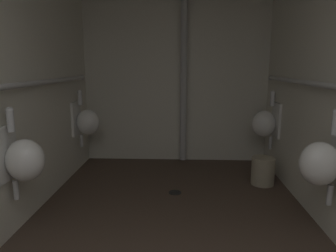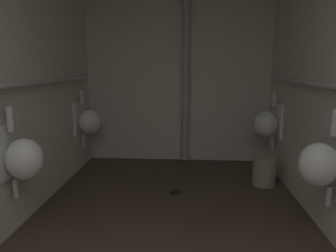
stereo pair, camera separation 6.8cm
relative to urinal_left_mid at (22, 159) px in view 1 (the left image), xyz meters
The scene contains 10 objects.
floor 1.36m from the urinal_left_mid, ahead, with size 2.75×4.53×0.08m, color #47382D.
wall_back 2.61m from the urinal_left_mid, 62.44° to the left, with size 2.75×0.06×2.65m, color silver.
urinal_left_mid is the anchor object (origin of this frame).
urinal_left_far 1.68m from the urinal_left_mid, 90.00° to the left, with size 0.32×0.30×0.76m.
urinal_right_mid 2.33m from the urinal_left_mid, ahead, with size 0.32×0.30×0.76m.
urinal_right_far 2.87m from the urinal_left_mid, 35.56° to the left, with size 0.32×0.30×0.76m.
supply_pipe_left 0.57m from the urinal_left_mid, behind, with size 0.06×3.79×0.06m.
standpipe_back_wall 2.57m from the urinal_left_mid, 58.94° to the left, with size 0.09×0.09×2.60m, color #B2B2B2.
floor_drain 1.66m from the urinal_left_mid, 38.71° to the left, with size 0.14×0.14×0.01m, color black.
waste_bin 2.61m from the urinal_left_mid, 29.46° to the left, with size 0.27×0.27×0.33m, color #9E937A.
Camera 1 is at (0.09, -0.12, 1.40)m, focal length 33.40 mm.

